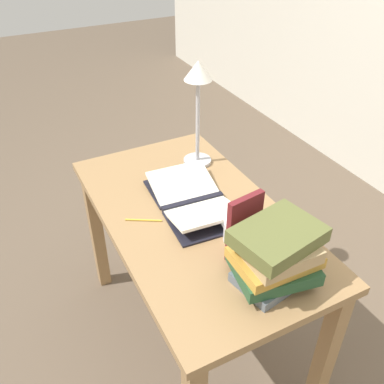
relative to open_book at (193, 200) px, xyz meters
name	(u,v)px	position (x,y,z in m)	size (l,w,h in m)	color
ground_plane	(193,335)	(0.06, -0.03, -0.79)	(12.00, 12.00, 0.00)	brown
reading_desk	(194,237)	(0.06, -0.03, -0.14)	(1.21, 0.67, 0.77)	#937047
open_book	(193,200)	(0.00, 0.00, 0.00)	(0.48, 0.31, 0.06)	black
book_stack_tall	(275,255)	(0.49, 0.04, 0.09)	(0.24, 0.30, 0.22)	slate
book_standing_upright	(244,226)	(0.34, 0.02, 0.10)	(0.04, 0.14, 0.25)	maroon
reading_lamp	(198,92)	(-0.28, 0.17, 0.33)	(0.13, 0.13, 0.48)	#ADADB2
coffee_mug	(235,231)	(0.26, 0.04, 0.02)	(0.12, 0.09, 0.08)	white
pencil	(143,220)	(0.01, -0.22, -0.02)	(0.08, 0.13, 0.01)	gold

